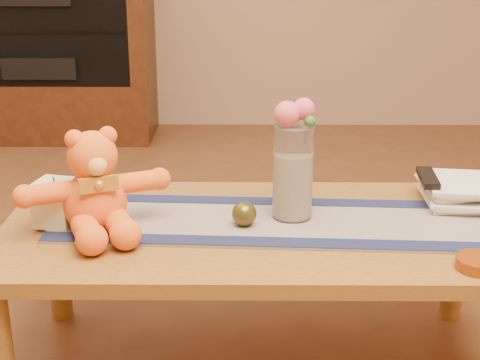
{
  "coord_description": "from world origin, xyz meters",
  "views": [
    {
      "loc": [
        -0.04,
        -1.82,
        1.22
      ],
      "look_at": [
        -0.05,
        0.0,
        0.58
      ],
      "focal_mm": 54.23,
      "sensor_mm": 36.0,
      "label": 1
    }
  ],
  "objects_px": {
    "glass_vase": "(293,172)",
    "book_bottom": "(425,201)",
    "tv_remote": "(428,178)",
    "pillar_candle": "(56,203)",
    "amber_dish": "(479,263)",
    "bronze_ball": "(244,214)",
    "teddy_bear": "(94,182)"
  },
  "relations": [
    {
      "from": "tv_remote",
      "to": "book_bottom",
      "type": "bearing_deg",
      "value": 90.0
    },
    {
      "from": "teddy_bear",
      "to": "amber_dish",
      "type": "xyz_separation_m",
      "value": [
        0.95,
        -0.22,
        -0.12
      ]
    },
    {
      "from": "teddy_bear",
      "to": "pillar_candle",
      "type": "distance_m",
      "value": 0.14
    },
    {
      "from": "teddy_bear",
      "to": "book_bottom",
      "type": "bearing_deg",
      "value": -10.63
    },
    {
      "from": "glass_vase",
      "to": "tv_remote",
      "type": "relative_size",
      "value": 1.62
    },
    {
      "from": "glass_vase",
      "to": "book_bottom",
      "type": "distance_m",
      "value": 0.43
    },
    {
      "from": "bronze_ball",
      "to": "book_bottom",
      "type": "distance_m",
      "value": 0.56
    },
    {
      "from": "pillar_candle",
      "to": "glass_vase",
      "type": "xyz_separation_m",
      "value": [
        0.64,
        0.05,
        0.07
      ]
    },
    {
      "from": "pillar_candle",
      "to": "book_bottom",
      "type": "xyz_separation_m",
      "value": [
        1.04,
        0.17,
        -0.06
      ]
    },
    {
      "from": "pillar_candle",
      "to": "amber_dish",
      "type": "xyz_separation_m",
      "value": [
        1.06,
        -0.25,
        -0.05
      ]
    },
    {
      "from": "pillar_candle",
      "to": "bronze_ball",
      "type": "distance_m",
      "value": 0.51
    },
    {
      "from": "pillar_candle",
      "to": "book_bottom",
      "type": "distance_m",
      "value": 1.05
    },
    {
      "from": "bronze_ball",
      "to": "tv_remote",
      "type": "height_order",
      "value": "tv_remote"
    },
    {
      "from": "tv_remote",
      "to": "amber_dish",
      "type": "distance_m",
      "value": 0.42
    },
    {
      "from": "teddy_bear",
      "to": "amber_dish",
      "type": "distance_m",
      "value": 0.99
    },
    {
      "from": "pillar_candle",
      "to": "tv_remote",
      "type": "xyz_separation_m",
      "value": [
        1.04,
        0.16,
        0.02
      ]
    },
    {
      "from": "pillar_candle",
      "to": "book_bottom",
      "type": "relative_size",
      "value": 0.54
    },
    {
      "from": "book_bottom",
      "to": "tv_remote",
      "type": "distance_m",
      "value": 0.08
    },
    {
      "from": "bronze_ball",
      "to": "pillar_candle",
      "type": "bearing_deg",
      "value": 178.88
    },
    {
      "from": "book_bottom",
      "to": "tv_remote",
      "type": "height_order",
      "value": "tv_remote"
    },
    {
      "from": "teddy_bear",
      "to": "glass_vase",
      "type": "bearing_deg",
      "value": -13.96
    },
    {
      "from": "teddy_bear",
      "to": "pillar_candle",
      "type": "xyz_separation_m",
      "value": [
        -0.11,
        0.03,
        -0.07
      ]
    },
    {
      "from": "teddy_bear",
      "to": "bronze_ball",
      "type": "xyz_separation_m",
      "value": [
        0.39,
        0.02,
        -0.1
      ]
    },
    {
      "from": "pillar_candle",
      "to": "tv_remote",
      "type": "height_order",
      "value": "pillar_candle"
    },
    {
      "from": "book_bottom",
      "to": "pillar_candle",
      "type": "bearing_deg",
      "value": -169.41
    },
    {
      "from": "book_bottom",
      "to": "amber_dish",
      "type": "xyz_separation_m",
      "value": [
        0.03,
        -0.42,
        0.0
      ]
    },
    {
      "from": "bronze_ball",
      "to": "amber_dish",
      "type": "relative_size",
      "value": 0.61
    },
    {
      "from": "bronze_ball",
      "to": "glass_vase",
      "type": "bearing_deg",
      "value": 26.06
    },
    {
      "from": "glass_vase",
      "to": "amber_dish",
      "type": "relative_size",
      "value": 2.36
    },
    {
      "from": "amber_dish",
      "to": "bronze_ball",
      "type": "bearing_deg",
      "value": 156.58
    },
    {
      "from": "pillar_candle",
      "to": "glass_vase",
      "type": "bearing_deg",
      "value": 4.9
    },
    {
      "from": "amber_dish",
      "to": "pillar_candle",
      "type": "bearing_deg",
      "value": 166.71
    }
  ]
}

